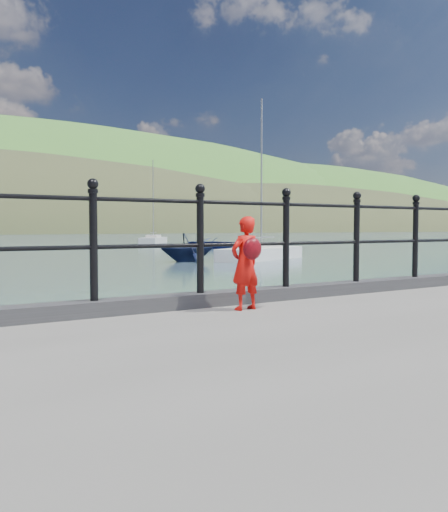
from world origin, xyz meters
TOP-DOWN VIEW (x-y plane):
  - ground at (0.00, 0.00)m, footprint 600.00×600.00m
  - kerb at (0.00, -0.15)m, footprint 60.00×0.30m
  - railing at (0.00, -0.15)m, footprint 18.11×0.11m
  - child at (0.88, -0.62)m, footprint 0.39×0.33m
  - launch_blue at (22.93, 36.34)m, footprint 5.13×5.68m
  - launch_navy at (11.74, 20.60)m, footprint 3.32×2.98m
  - sailboat_far at (25.24, 53.85)m, footprint 5.91×6.86m
  - sailboat_near at (16.37, 20.11)m, footprint 7.15×4.60m

SIDE VIEW (x-z plane):
  - ground at x=0.00m, z-range 0.00..0.00m
  - sailboat_near at x=16.37m, z-range -4.40..5.08m
  - sailboat_far at x=25.24m, z-range -4.71..5.39m
  - launch_blue at x=22.93m, z-range 0.00..0.97m
  - launch_navy at x=11.74m, z-range 0.00..1.57m
  - kerb at x=0.00m, z-range 1.00..1.15m
  - child at x=0.88m, z-range 1.01..1.99m
  - railing at x=0.00m, z-range 1.23..2.42m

